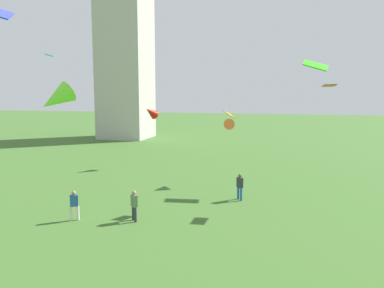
{
  "coord_description": "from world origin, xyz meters",
  "views": [
    {
      "loc": [
        7.52,
        -2.94,
        6.9
      ],
      "look_at": [
        2.43,
        17.05,
        4.13
      ],
      "focal_mm": 36.82,
      "sensor_mm": 36.0,
      "label": 1
    }
  ],
  "objects_px": {
    "person_1": "(134,204)",
    "kite_flying_3": "(315,65)",
    "kite_flying_7": "(228,125)",
    "kite_flying_4": "(229,114)",
    "kite_flying_9": "(151,112)",
    "kite_flying_8": "(50,55)",
    "person_0": "(74,204)",
    "kite_flying_0": "(1,13)",
    "person_2": "(240,185)",
    "kite_flying_6": "(329,85)",
    "kite_flying_5": "(56,99)"
  },
  "relations": [
    {
      "from": "kite_flying_3",
      "to": "kite_flying_9",
      "type": "bearing_deg",
      "value": -10.91
    },
    {
      "from": "kite_flying_7",
      "to": "kite_flying_9",
      "type": "bearing_deg",
      "value": -46.97
    },
    {
      "from": "kite_flying_5",
      "to": "kite_flying_6",
      "type": "bearing_deg",
      "value": 39.44
    },
    {
      "from": "person_1",
      "to": "kite_flying_4",
      "type": "height_order",
      "value": "kite_flying_4"
    },
    {
      "from": "kite_flying_0",
      "to": "kite_flying_7",
      "type": "height_order",
      "value": "kite_flying_0"
    },
    {
      "from": "kite_flying_7",
      "to": "person_0",
      "type": "bearing_deg",
      "value": 42.1
    },
    {
      "from": "kite_flying_8",
      "to": "person_2",
      "type": "bearing_deg",
      "value": -44.19
    },
    {
      "from": "kite_flying_6",
      "to": "kite_flying_7",
      "type": "distance_m",
      "value": 8.54
    },
    {
      "from": "kite_flying_8",
      "to": "kite_flying_3",
      "type": "bearing_deg",
      "value": -27.25
    },
    {
      "from": "kite_flying_4",
      "to": "kite_flying_8",
      "type": "xyz_separation_m",
      "value": [
        -18.33,
        9.36,
        4.68
      ]
    },
    {
      "from": "kite_flying_9",
      "to": "person_0",
      "type": "bearing_deg",
      "value": -58.35
    },
    {
      "from": "kite_flying_3",
      "to": "kite_flying_7",
      "type": "bearing_deg",
      "value": 8.43
    },
    {
      "from": "person_2",
      "to": "kite_flying_8",
      "type": "bearing_deg",
      "value": 29.67
    },
    {
      "from": "kite_flying_4",
      "to": "kite_flying_3",
      "type": "bearing_deg",
      "value": -20.02
    },
    {
      "from": "person_0",
      "to": "kite_flying_8",
      "type": "xyz_separation_m",
      "value": [
        -10.8,
        14.51,
        9.28
      ]
    },
    {
      "from": "person_0",
      "to": "kite_flying_9",
      "type": "relative_size",
      "value": 0.95
    },
    {
      "from": "person_1",
      "to": "kite_flying_4",
      "type": "bearing_deg",
      "value": 94.92
    },
    {
      "from": "kite_flying_3",
      "to": "kite_flying_5",
      "type": "bearing_deg",
      "value": 24.86
    },
    {
      "from": "kite_flying_5",
      "to": "kite_flying_0",
      "type": "bearing_deg",
      "value": -48.72
    },
    {
      "from": "kite_flying_3",
      "to": "kite_flying_7",
      "type": "height_order",
      "value": "kite_flying_3"
    },
    {
      "from": "kite_flying_0",
      "to": "kite_flying_4",
      "type": "height_order",
      "value": "kite_flying_0"
    },
    {
      "from": "kite_flying_3",
      "to": "kite_flying_8",
      "type": "xyz_separation_m",
      "value": [
        -23.5,
        2.81,
        1.46
      ]
    },
    {
      "from": "kite_flying_4",
      "to": "kite_flying_9",
      "type": "distance_m",
      "value": 13.71
    },
    {
      "from": "kite_flying_9",
      "to": "kite_flying_7",
      "type": "bearing_deg",
      "value": -2.15
    },
    {
      "from": "kite_flying_3",
      "to": "kite_flying_4",
      "type": "relative_size",
      "value": 1.96
    },
    {
      "from": "person_1",
      "to": "kite_flying_9",
      "type": "height_order",
      "value": "kite_flying_9"
    },
    {
      "from": "person_0",
      "to": "kite_flying_6",
      "type": "distance_m",
      "value": 16.33
    },
    {
      "from": "kite_flying_0",
      "to": "kite_flying_8",
      "type": "distance_m",
      "value": 16.41
    },
    {
      "from": "person_0",
      "to": "kite_flying_8",
      "type": "height_order",
      "value": "kite_flying_8"
    },
    {
      "from": "kite_flying_4",
      "to": "kite_flying_9",
      "type": "xyz_separation_m",
      "value": [
        -8.86,
        10.46,
        -0.5
      ]
    },
    {
      "from": "person_1",
      "to": "kite_flying_0",
      "type": "relative_size",
      "value": 0.97
    },
    {
      "from": "person_0",
      "to": "kite_flying_7",
      "type": "xyz_separation_m",
      "value": [
        6.49,
        11.29,
        3.46
      ]
    },
    {
      "from": "kite_flying_5",
      "to": "kite_flying_9",
      "type": "bearing_deg",
      "value": 107.63
    },
    {
      "from": "person_1",
      "to": "kite_flying_8",
      "type": "relative_size",
      "value": 1.72
    },
    {
      "from": "person_2",
      "to": "kite_flying_8",
      "type": "distance_m",
      "value": 22.63
    },
    {
      "from": "person_2",
      "to": "kite_flying_7",
      "type": "relative_size",
      "value": 1.16
    },
    {
      "from": "person_2",
      "to": "kite_flying_7",
      "type": "height_order",
      "value": "kite_flying_7"
    },
    {
      "from": "kite_flying_7",
      "to": "kite_flying_9",
      "type": "height_order",
      "value": "kite_flying_9"
    },
    {
      "from": "kite_flying_6",
      "to": "kite_flying_0",
      "type": "bearing_deg",
      "value": -71.37
    },
    {
      "from": "kite_flying_5",
      "to": "kite_flying_9",
      "type": "xyz_separation_m",
      "value": [
        3.04,
        10.19,
        -1.36
      ]
    },
    {
      "from": "kite_flying_6",
      "to": "kite_flying_4",
      "type": "bearing_deg",
      "value": -76.57
    },
    {
      "from": "kite_flying_4",
      "to": "kite_flying_7",
      "type": "distance_m",
      "value": 6.33
    },
    {
      "from": "kite_flying_4",
      "to": "kite_flying_6",
      "type": "bearing_deg",
      "value": -53.67
    },
    {
      "from": "person_1",
      "to": "kite_flying_3",
      "type": "distance_m",
      "value": 16.53
    },
    {
      "from": "person_0",
      "to": "kite_flying_0",
      "type": "xyz_separation_m",
      "value": [
        -3.66,
        -0.24,
        10.0
      ]
    },
    {
      "from": "kite_flying_3",
      "to": "kite_flying_8",
      "type": "distance_m",
      "value": 23.72
    },
    {
      "from": "person_2",
      "to": "kite_flying_0",
      "type": "height_order",
      "value": "kite_flying_0"
    },
    {
      "from": "kite_flying_5",
      "to": "kite_flying_6",
      "type": "distance_m",
      "value": 17.77
    },
    {
      "from": "kite_flying_5",
      "to": "kite_flying_8",
      "type": "xyz_separation_m",
      "value": [
        -6.44,
        9.09,
        3.82
      ]
    },
    {
      "from": "kite_flying_3",
      "to": "kite_flying_6",
      "type": "height_order",
      "value": "kite_flying_3"
    }
  ]
}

